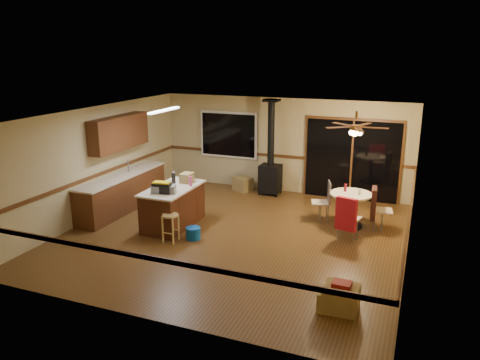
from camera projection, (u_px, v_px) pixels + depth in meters
The scene contains 35 objects.
floor at pixel (235, 235), 10.09m from camera, with size 7.00×7.00×0.00m, color #523416.
ceiling at pixel (235, 114), 9.38m from camera, with size 7.00×7.00×0.00m, color silver.
wall_back at pixel (283, 145), 12.87m from camera, with size 7.00×7.00×0.00m, color tan.
wall_front at pixel (141, 238), 6.60m from camera, with size 7.00×7.00×0.00m, color tan.
wall_left at pixel (97, 162), 10.98m from camera, with size 7.00×7.00×0.00m, color tan.
wall_right at pixel (413, 195), 8.50m from camera, with size 7.00×7.00×0.00m, color tan.
chair_rail at pixel (235, 190), 9.82m from camera, with size 7.00×7.00×0.08m, color #502C14, non-canonical shape.
window at pixel (229, 135), 13.34m from camera, with size 1.72×0.10×1.32m, color black.
sliding_door at pixel (352, 161), 12.22m from camera, with size 2.52×0.10×2.10m, color black.
lower_cabinets at pixel (123, 193), 11.55m from camera, with size 0.60×3.00×0.86m, color #542B15.
countertop at pixel (122, 175), 11.43m from camera, with size 0.64×3.04×0.04m, color beige.
upper_cabinets at pixel (119, 133), 11.38m from camera, with size 0.35×2.00×0.80m, color #542B15.
kitchen_island at pixel (173, 207), 10.50m from camera, with size 0.88×1.68×0.90m.
wood_stove at pixel (270, 169), 12.69m from camera, with size 0.55×0.50×2.52m.
ceiling_fan at pixel (356, 129), 9.97m from camera, with size 0.24×0.24×0.55m.
fluorescent_strip at pixel (164, 110), 10.30m from camera, with size 0.10×1.20×0.04m, color white.
toolbox_grey at pixel (164, 189), 10.01m from camera, with size 0.50×0.28×0.16m, color slate.
toolbox_black at pixel (162, 188), 9.96m from camera, with size 0.39×0.21×0.22m, color black.
toolbox_yellow_lid at pixel (162, 183), 9.93m from camera, with size 0.36×0.19×0.03m, color gold.
box_on_island at pixel (187, 178), 10.76m from camera, with size 0.24×0.32×0.22m, color olive.
bottle_dark at pixel (174, 179), 10.46m from camera, with size 0.09×0.09×0.30m, color black.
bottle_pink at pixel (190, 181), 10.47m from camera, with size 0.07×0.07×0.22m, color #D84C8C.
bottle_white at pixel (174, 176), 10.99m from camera, with size 0.06×0.06×0.18m, color white.
bar_stool at pixel (171, 228), 9.67m from camera, with size 0.33×0.33×0.60m, color #D4B970.
blue_bucket at pixel (193, 233), 9.83m from camera, with size 0.31×0.31×0.26m, color #0B4CA0.
dining_table at pixel (350, 204), 10.43m from camera, with size 0.94×0.94×0.78m.
glass_red at pixel (345, 188), 10.48m from camera, with size 0.06×0.06×0.17m, color #590C14.
glass_cream at pixel (359, 192), 10.23m from camera, with size 0.06×0.06×0.13m, color beige.
chair_left at pixel (325, 197), 10.74m from camera, with size 0.51×0.50×0.51m.
chair_near at pixel (347, 214), 9.61m from camera, with size 0.52×0.55×0.70m.
chair_right at pixel (375, 203), 10.25m from camera, with size 0.51×0.47×0.70m.
box_under_window at pixel (243, 184), 13.17m from camera, with size 0.48×0.39×0.39m, color olive.
box_corner_a at pixel (341, 298), 7.13m from camera, with size 0.53×0.44×0.40m, color olive.
box_corner_b at pixel (330, 301), 7.14m from camera, with size 0.39×0.33×0.31m, color olive.
box_small_red at pixel (342, 284), 7.07m from camera, with size 0.28×0.23×0.07m, color maroon.
Camera 1 is at (3.56, -8.69, 3.88)m, focal length 35.00 mm.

